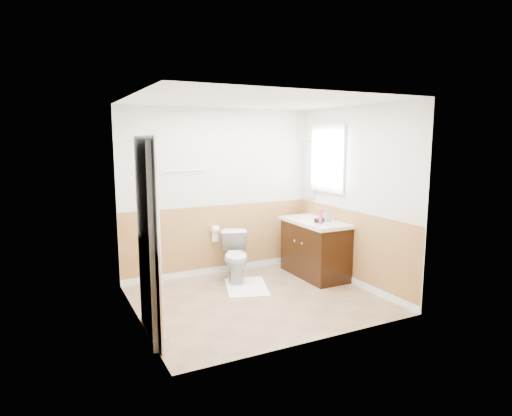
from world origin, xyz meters
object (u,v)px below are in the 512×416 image
vanity_cabinet (315,250)px  soap_dispenser (328,215)px  bath_mat (247,287)px  lotion_bottle (321,216)px  toilet (236,257)px

vanity_cabinet → soap_dispenser: soap_dispenser is taller
bath_mat → lotion_bottle: (1.05, -0.23, 0.95)m
vanity_cabinet → soap_dispenser: size_ratio=6.28×
bath_mat → lotion_bottle: size_ratio=3.64×
bath_mat → vanity_cabinet: size_ratio=0.73×
toilet → vanity_cabinet: (1.15, -0.34, 0.05)m
vanity_cabinet → lotion_bottle: lotion_bottle is taller
bath_mat → soap_dispenser: (1.27, -0.10, 0.93)m
toilet → vanity_cabinet: 1.20m
toilet → bath_mat: size_ratio=0.88×
lotion_bottle → toilet: bearing=150.4°
vanity_cabinet → lotion_bottle: bearing=-110.9°
toilet → vanity_cabinet: size_ratio=0.64×
bath_mat → soap_dispenser: size_ratio=4.57×
toilet → soap_dispenser: (1.27, -0.47, 0.59)m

